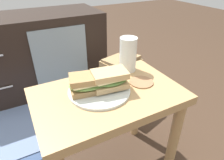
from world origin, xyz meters
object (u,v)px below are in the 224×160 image
at_px(beer_glass, 128,55).
at_px(paper_bag, 121,83).
at_px(sandwich_back, 110,79).
at_px(sandwich_front, 88,83).
at_px(plate, 99,91).
at_px(coaster, 141,82).
at_px(tv_cabinet, 39,53).

distance_m(beer_glass, paper_bag, 0.48).
bearing_deg(sandwich_back, sandwich_front, 165.42).
bearing_deg(plate, sandwich_back, -14.58).
bearing_deg(sandwich_front, beer_glass, 21.92).
height_order(coaster, paper_bag, coaster).
height_order(plate, sandwich_front, sandwich_front).
height_order(sandwich_back, beer_glass, beer_glass).
relative_size(sandwich_back, coaster, 1.52).
relative_size(sandwich_front, sandwich_back, 1.04).
bearing_deg(sandwich_front, sandwich_back, -14.58).
relative_size(sandwich_front, beer_glass, 1.02).
bearing_deg(paper_bag, coaster, -110.25).
height_order(beer_glass, paper_bag, beer_glass).
bearing_deg(beer_glass, sandwich_front, -158.08).
bearing_deg(tv_cabinet, plate, -84.43).
xyz_separation_m(beer_glass, coaster, (-0.01, -0.12, -0.07)).
xyz_separation_m(sandwich_back, beer_glass, (0.15, 0.11, 0.02)).
relative_size(sandwich_back, paper_bag, 0.39).
bearing_deg(tv_cabinet, paper_bag, -51.24).
height_order(sandwich_back, paper_bag, sandwich_back).
xyz_separation_m(sandwich_front, coaster, (0.22, -0.03, -0.04)).
bearing_deg(paper_bag, plate, -129.90).
height_order(plate, sandwich_back, sandwich_back).
bearing_deg(beer_glass, tv_cabinet, 108.65).
bearing_deg(coaster, plate, 174.30).
bearing_deg(plate, beer_glass, 28.35).
height_order(plate, coaster, plate).
distance_m(sandwich_front, paper_bag, 0.63).
bearing_deg(coaster, tv_cabinet, 105.96).
bearing_deg(sandwich_front, plate, -14.58).
bearing_deg(beer_glass, sandwich_back, -143.18).
relative_size(plate, beer_glass, 1.55).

